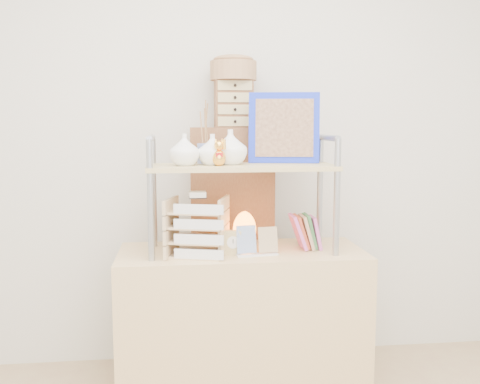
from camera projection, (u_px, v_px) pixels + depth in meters
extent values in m
cube|color=silver|center=(231.00, 136.00, 3.05)|extent=(3.40, 0.02, 2.60)
cube|color=tan|center=(242.00, 324.00, 2.67)|extent=(1.20, 0.50, 0.75)
cube|color=brown|center=(233.00, 248.00, 3.00)|extent=(0.47, 0.29, 1.35)
cylinder|color=#979CA5|center=(151.00, 201.00, 2.39)|extent=(0.03, 0.03, 0.55)
cylinder|color=#979CA5|center=(153.00, 192.00, 2.69)|extent=(0.03, 0.03, 0.55)
cylinder|color=#979CA5|center=(151.00, 138.00, 2.51)|extent=(0.03, 0.30, 0.03)
cylinder|color=#979CA5|center=(337.00, 198.00, 2.49)|extent=(0.03, 0.03, 0.55)
cylinder|color=#979CA5|center=(320.00, 190.00, 2.79)|extent=(0.03, 0.03, 0.55)
cylinder|color=#979CA5|center=(329.00, 138.00, 2.61)|extent=(0.03, 0.30, 0.03)
cube|color=tan|center=(242.00, 167.00, 2.57)|extent=(0.90, 0.34, 0.02)
imported|color=white|center=(184.00, 150.00, 2.51)|extent=(0.14, 0.14, 0.15)
imported|color=white|center=(212.00, 150.00, 2.55)|extent=(0.14, 0.14, 0.15)
imported|color=white|center=(230.00, 147.00, 2.58)|extent=(0.16, 0.16, 0.17)
cylinder|color=#2744AC|center=(204.00, 153.00, 2.66)|extent=(0.07, 0.07, 0.10)
cube|color=#162CCE|center=(284.00, 128.00, 2.68)|extent=(0.36, 0.12, 0.35)
cube|color=brown|center=(284.00, 128.00, 2.66)|extent=(0.29, 0.09, 0.29)
cube|color=#D35CB0|center=(315.00, 232.00, 2.66)|extent=(0.05, 0.12, 0.17)
cube|color=#438647|center=(310.00, 231.00, 2.67)|extent=(0.06, 0.12, 0.17)
cube|color=tan|center=(306.00, 232.00, 2.65)|extent=(0.06, 0.13, 0.17)
cube|color=#DE5A34|center=(301.00, 231.00, 2.67)|extent=(0.07, 0.14, 0.17)
cube|color=#D35CB0|center=(298.00, 232.00, 2.65)|extent=(0.07, 0.14, 0.17)
cube|color=tan|center=(198.00, 253.00, 2.54)|extent=(0.30, 0.29, 0.01)
cube|color=white|center=(199.00, 254.00, 2.43)|extent=(0.22, 0.07, 0.04)
cube|color=tan|center=(198.00, 239.00, 2.53)|extent=(0.30, 0.29, 0.01)
cube|color=white|center=(199.00, 239.00, 2.42)|extent=(0.22, 0.07, 0.04)
cube|color=tan|center=(198.00, 225.00, 2.52)|extent=(0.30, 0.29, 0.01)
cube|color=white|center=(199.00, 224.00, 2.41)|extent=(0.22, 0.07, 0.04)
cube|color=tan|center=(198.00, 210.00, 2.52)|extent=(0.30, 0.29, 0.01)
cube|color=white|center=(198.00, 209.00, 2.40)|extent=(0.22, 0.07, 0.04)
cube|color=beige|center=(198.00, 195.00, 2.49)|extent=(0.08, 0.08, 0.03)
cylinder|color=brown|center=(244.00, 247.00, 2.64)|extent=(0.11, 0.11, 0.02)
ellipsoid|color=orange|center=(244.00, 228.00, 2.63)|extent=(0.13, 0.12, 0.17)
cube|color=tan|center=(233.00, 243.00, 2.53)|extent=(0.09, 0.05, 0.12)
cylinder|color=white|center=(233.00, 242.00, 2.51)|extent=(0.06, 0.01, 0.06)
cube|color=white|center=(257.00, 254.00, 2.53)|extent=(0.20, 0.08, 0.01)
cube|color=#204694|center=(246.00, 239.00, 2.52)|extent=(0.10, 0.04, 0.13)
cube|color=tan|center=(268.00, 240.00, 2.54)|extent=(0.10, 0.04, 0.12)
cube|color=brown|center=(233.00, 104.00, 2.88)|extent=(0.20, 0.15, 0.25)
cube|color=tan|center=(235.00, 121.00, 2.81)|extent=(0.18, 0.01, 0.05)
cube|color=tan|center=(235.00, 109.00, 2.81)|extent=(0.18, 0.01, 0.05)
cube|color=tan|center=(235.00, 97.00, 2.80)|extent=(0.18, 0.01, 0.05)
cube|color=tan|center=(235.00, 85.00, 2.79)|extent=(0.18, 0.01, 0.05)
cylinder|color=#906441|center=(233.00, 71.00, 2.86)|extent=(0.25, 0.25, 0.10)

